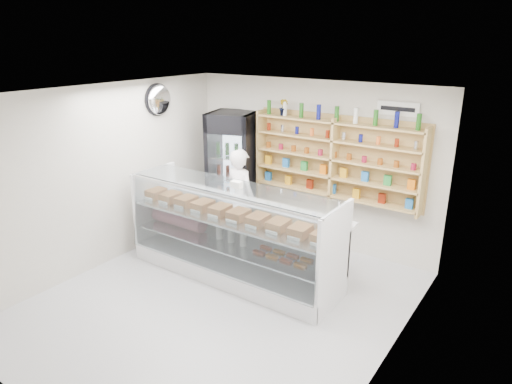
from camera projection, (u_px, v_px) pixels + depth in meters
The scene contains 8 objects.
room at pixel (217, 206), 5.78m from camera, with size 5.00×5.00×5.00m.
display_counter at pixel (234, 251), 6.85m from camera, with size 3.29×0.98×1.43m.
shop_worker at pixel (241, 198), 7.74m from camera, with size 0.62×0.41×1.70m, color white.
drinks_cooler at pixel (233, 172), 8.28m from camera, with size 0.96×0.95×2.20m.
wall_shelving at pixel (334, 159), 7.27m from camera, with size 2.84×0.28×1.33m.
potted_plant at pixel (284, 107), 7.55m from camera, with size 0.15×0.12×0.28m, color #1E6626.
security_mirror at pixel (160, 100), 7.54m from camera, with size 0.15×0.50×0.50m, color silver.
wall_sign at pixel (398, 109), 6.62m from camera, with size 0.62×0.03×0.20m, color white.
Camera 1 is at (3.47, -4.18, 3.44)m, focal length 32.00 mm.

